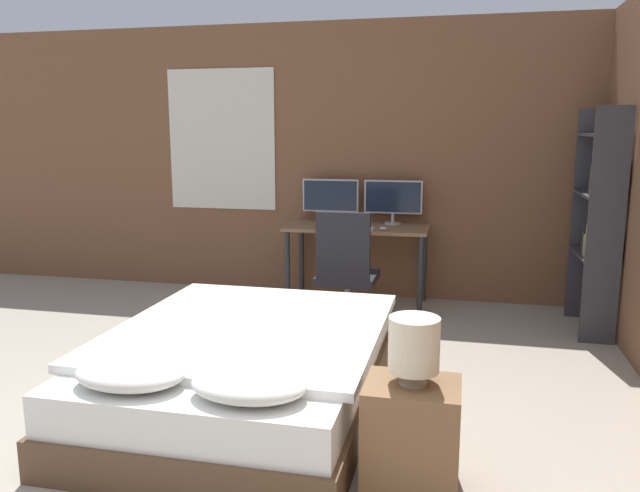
% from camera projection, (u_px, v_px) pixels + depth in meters
% --- Properties ---
extents(wall_back, '(12.00, 0.08, 2.70)m').
position_uv_depth(wall_back, '(364.00, 162.00, 6.17)').
color(wall_back, brown).
rests_on(wall_back, ground_plane).
extents(bed, '(1.57, 2.08, 0.57)m').
position_uv_depth(bed, '(245.00, 370.00, 3.73)').
color(bed, brown).
rests_on(bed, ground_plane).
extents(nightstand, '(0.43, 0.36, 0.53)m').
position_uv_depth(nightstand, '(411.00, 438.00, 2.87)').
color(nightstand, brown).
rests_on(nightstand, ground_plane).
extents(bedside_lamp, '(0.23, 0.23, 0.31)m').
position_uv_depth(bedside_lamp, '(414.00, 345.00, 2.79)').
color(bedside_lamp, gray).
rests_on(bedside_lamp, nightstand).
extents(desk, '(1.34, 0.63, 0.77)m').
position_uv_depth(desk, '(357.00, 237.00, 5.93)').
color(desk, '#846042').
rests_on(desk, ground_plane).
extents(monitor_left, '(0.56, 0.16, 0.42)m').
position_uv_depth(monitor_left, '(330.00, 197.00, 6.14)').
color(monitor_left, '#B7B7BC').
rests_on(monitor_left, desk).
extents(monitor_right, '(0.56, 0.16, 0.42)m').
position_uv_depth(monitor_right, '(393.00, 199.00, 6.00)').
color(monitor_right, '#B7B7BC').
rests_on(monitor_right, desk).
extents(keyboard, '(0.37, 0.13, 0.02)m').
position_uv_depth(keyboard, '(354.00, 228.00, 5.70)').
color(keyboard, '#B7B7BC').
rests_on(keyboard, desk).
extents(computer_mouse, '(0.07, 0.05, 0.04)m').
position_uv_depth(computer_mouse, '(384.00, 229.00, 5.64)').
color(computer_mouse, '#B7B7BC').
rests_on(computer_mouse, desk).
extents(office_chair, '(0.52, 0.52, 1.01)m').
position_uv_depth(office_chair, '(346.00, 282.00, 5.24)').
color(office_chair, black).
rests_on(office_chair, ground_plane).
extents(bookshelf, '(0.27, 0.76, 1.84)m').
position_uv_depth(bookshelf, '(599.00, 215.00, 5.03)').
color(bookshelf, '#333338').
rests_on(bookshelf, ground_plane).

